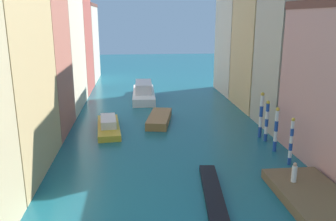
{
  "coord_description": "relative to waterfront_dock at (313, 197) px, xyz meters",
  "views": [
    {
      "loc": [
        -3.43,
        -13.78,
        11.51
      ],
      "look_at": [
        0.31,
        23.42,
        1.5
      ],
      "focal_mm": 36.97,
      "sensor_mm": 36.0,
      "label": 1
    }
  ],
  "objects": [
    {
      "name": "building_left_2",
      "position": [
        -21.39,
        16.53,
        9.32
      ],
      "size": [
        6.48,
        8.35,
        19.27
      ],
      "color": "#C6705B",
      "rests_on": "ground"
    },
    {
      "name": "mooring_pole_0",
      "position": [
        1.03,
        5.8,
        1.7
      ],
      "size": [
        0.3,
        0.3,
        3.96
      ],
      "color": "#1E479E",
      "rests_on": "ground"
    },
    {
      "name": "mooring_pole_1",
      "position": [
        1.01,
        8.77,
        1.75
      ],
      "size": [
        0.35,
        0.35,
        4.04
      ],
      "color": "#1E479E",
      "rests_on": "ground"
    },
    {
      "name": "building_right_3",
      "position": [
        5.53,
        24.46,
        10.78
      ],
      "size": [
        6.48,
        9.25,
        22.19
      ],
      "color": "#DBB77A",
      "rests_on": "ground"
    },
    {
      "name": "gondola_black",
      "position": [
        -6.44,
        0.01,
        -0.13
      ],
      "size": [
        2.38,
        11.0,
        0.4
      ],
      "color": "black",
      "rests_on": "ground"
    },
    {
      "name": "mooring_pole_2",
      "position": [
        1.18,
        11.39,
        1.74
      ],
      "size": [
        0.35,
        0.35,
        4.02
      ],
      "color": "#1E479E",
      "rests_on": "ground"
    },
    {
      "name": "building_left_3",
      "position": [
        -21.39,
        26.57,
        8.14
      ],
      "size": [
        6.48,
        11.82,
        16.91
      ],
      "color": "beige",
      "rests_on": "ground"
    },
    {
      "name": "mooring_pole_3",
      "position": [
        1.05,
        12.59,
        2.01
      ],
      "size": [
        0.36,
        0.36,
        4.57
      ],
      "color": "#1E479E",
      "rests_on": "ground"
    },
    {
      "name": "motorboat_0",
      "position": [
        -14.15,
        16.27,
        0.19
      ],
      "size": [
        2.92,
        7.85,
        1.4
      ],
      "color": "gold",
      "rests_on": "ground"
    },
    {
      "name": "building_right_4",
      "position": [
        5.53,
        34.04,
        8.45
      ],
      "size": [
        6.48,
        9.76,
        17.54
      ],
      "color": "beige",
      "rests_on": "ground"
    },
    {
      "name": "motorboat_1",
      "position": [
        -8.57,
        18.59,
        0.11
      ],
      "size": [
        3.5,
        7.06,
        0.87
      ],
      "color": "olive",
      "rests_on": "ground"
    },
    {
      "name": "building_right_2",
      "position": [
        5.53,
        15.9,
        9.54
      ],
      "size": [
        6.48,
        7.47,
        19.7
      ],
      "color": "#BCB299",
      "rests_on": "ground"
    },
    {
      "name": "ground_plane",
      "position": [
        -7.93,
        19.2,
        -0.33
      ],
      "size": [
        154.0,
        154.0,
        0.0
      ],
      "primitive_type": "plane",
      "color": "#196070"
    },
    {
      "name": "waterfront_dock",
      "position": [
        0.0,
        0.0,
        0.0
      ],
      "size": [
        4.11,
        7.6,
        0.66
      ],
      "color": "brown",
      "rests_on": "ground"
    },
    {
      "name": "building_left_5",
      "position": [
        -21.39,
        48.15,
        6.75
      ],
      "size": [
        6.48,
        11.39,
        14.13
      ],
      "color": "beige",
      "rests_on": "ground"
    },
    {
      "name": "building_left_4",
      "position": [
        -21.39,
        37.41,
        8.4
      ],
      "size": [
        6.48,
        9.84,
        17.43
      ],
      "color": "#B25147",
      "rests_on": "ground"
    },
    {
      "name": "vaporetto_white",
      "position": [
        -9.95,
        30.81,
        0.63
      ],
      "size": [
        3.32,
        10.81,
        2.48
      ],
      "color": "white",
      "rests_on": "ground"
    },
    {
      "name": "person_on_dock",
      "position": [
        -0.62,
        1.6,
        0.97
      ],
      "size": [
        0.36,
        0.36,
        1.4
      ],
      "color": "white",
      "rests_on": "waterfront_dock"
    }
  ]
}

